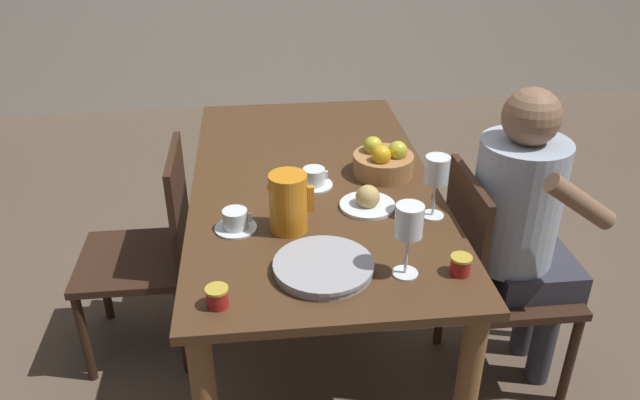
{
  "coord_description": "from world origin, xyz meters",
  "views": [
    {
      "loc": [
        -0.2,
        -2.03,
        1.8
      ],
      "look_at": [
        0.0,
        -0.24,
        0.8
      ],
      "focal_mm": 35.0,
      "sensor_mm": 36.0,
      "label": 1
    }
  ],
  "objects_px": {
    "person_seated": "(523,220)",
    "teacup_near_person": "(235,221)",
    "jam_jar_red": "(217,296)",
    "red_pitcher": "(288,202)",
    "serving_tray": "(323,267)",
    "jam_jar_amber": "(461,264)",
    "wine_glass_water": "(437,172)",
    "teacup_across": "(313,178)",
    "fruit_bowl": "(383,161)",
    "chair_person_side": "(493,276)",
    "chair_opposite": "(151,249)",
    "bread_plate": "(367,201)",
    "wine_glass_juice": "(409,225)"
  },
  "relations": [
    {
      "from": "wine_glass_juice",
      "to": "jam_jar_amber",
      "type": "relative_size",
      "value": 3.6
    },
    {
      "from": "chair_person_side",
      "to": "jam_jar_red",
      "type": "xyz_separation_m",
      "value": [
        -0.95,
        -0.43,
        0.32
      ]
    },
    {
      "from": "teacup_across",
      "to": "jam_jar_amber",
      "type": "distance_m",
      "value": 0.69
    },
    {
      "from": "person_seated",
      "to": "jam_jar_amber",
      "type": "height_order",
      "value": "person_seated"
    },
    {
      "from": "teacup_near_person",
      "to": "teacup_across",
      "type": "bearing_deg",
      "value": 44.34
    },
    {
      "from": "chair_person_side",
      "to": "wine_glass_juice",
      "type": "height_order",
      "value": "wine_glass_juice"
    },
    {
      "from": "teacup_near_person",
      "to": "fruit_bowl",
      "type": "height_order",
      "value": "fruit_bowl"
    },
    {
      "from": "wine_glass_water",
      "to": "teacup_across",
      "type": "bearing_deg",
      "value": 145.24
    },
    {
      "from": "jam_jar_amber",
      "to": "wine_glass_juice",
      "type": "bearing_deg",
      "value": 174.5
    },
    {
      "from": "person_seated",
      "to": "wine_glass_water",
      "type": "distance_m",
      "value": 0.42
    },
    {
      "from": "serving_tray",
      "to": "red_pitcher",
      "type": "bearing_deg",
      "value": 108.91
    },
    {
      "from": "chair_opposite",
      "to": "wine_glass_water",
      "type": "height_order",
      "value": "wine_glass_water"
    },
    {
      "from": "serving_tray",
      "to": "jam_jar_amber",
      "type": "bearing_deg",
      "value": -7.85
    },
    {
      "from": "red_pitcher",
      "to": "chair_opposite",
      "type": "bearing_deg",
      "value": 144.03
    },
    {
      "from": "teacup_near_person",
      "to": "jam_jar_amber",
      "type": "bearing_deg",
      "value": -26.16
    },
    {
      "from": "wine_glass_water",
      "to": "bread_plate",
      "type": "bearing_deg",
      "value": 158.18
    },
    {
      "from": "person_seated",
      "to": "red_pitcher",
      "type": "distance_m",
      "value": 0.84
    },
    {
      "from": "red_pitcher",
      "to": "teacup_across",
      "type": "bearing_deg",
      "value": 69.67
    },
    {
      "from": "chair_person_side",
      "to": "teacup_near_person",
      "type": "distance_m",
      "value": 0.96
    },
    {
      "from": "serving_tray",
      "to": "teacup_across",
      "type": "bearing_deg",
      "value": 87.42
    },
    {
      "from": "serving_tray",
      "to": "jam_jar_red",
      "type": "xyz_separation_m",
      "value": [
        -0.3,
        -0.12,
        0.02
      ]
    },
    {
      "from": "chair_person_side",
      "to": "red_pitcher",
      "type": "distance_m",
      "value": 0.83
    },
    {
      "from": "fruit_bowl",
      "to": "serving_tray",
      "type": "bearing_deg",
      "value": -116.14
    },
    {
      "from": "jam_jar_red",
      "to": "bread_plate",
      "type": "bearing_deg",
      "value": 44.47
    },
    {
      "from": "chair_opposite",
      "to": "teacup_across",
      "type": "xyz_separation_m",
      "value": [
        0.62,
        -0.09,
        0.32
      ]
    },
    {
      "from": "wine_glass_water",
      "to": "serving_tray",
      "type": "relative_size",
      "value": 0.74
    },
    {
      "from": "teacup_near_person",
      "to": "chair_opposite",
      "type": "bearing_deg",
      "value": 134.32
    },
    {
      "from": "wine_glass_water",
      "to": "fruit_bowl",
      "type": "xyz_separation_m",
      "value": [
        -0.1,
        0.32,
        -0.11
      ]
    },
    {
      "from": "jam_jar_amber",
      "to": "red_pitcher",
      "type": "bearing_deg",
      "value": 147.83
    },
    {
      "from": "chair_opposite",
      "to": "bread_plate",
      "type": "relative_size",
      "value": 4.59
    },
    {
      "from": "person_seated",
      "to": "serving_tray",
      "type": "bearing_deg",
      "value": -66.5
    },
    {
      "from": "person_seated",
      "to": "teacup_near_person",
      "type": "height_order",
      "value": "person_seated"
    },
    {
      "from": "red_pitcher",
      "to": "teacup_across",
      "type": "relative_size",
      "value": 1.43
    },
    {
      "from": "chair_person_side",
      "to": "chair_opposite",
      "type": "relative_size",
      "value": 1.0
    },
    {
      "from": "jam_jar_red",
      "to": "jam_jar_amber",
      "type": "bearing_deg",
      "value": 5.96
    },
    {
      "from": "chair_opposite",
      "to": "person_seated",
      "type": "relative_size",
      "value": 0.75
    },
    {
      "from": "teacup_near_person",
      "to": "bread_plate",
      "type": "relative_size",
      "value": 0.71
    },
    {
      "from": "wine_glass_water",
      "to": "teacup_across",
      "type": "xyz_separation_m",
      "value": [
        -0.37,
        0.26,
        -0.13
      ]
    },
    {
      "from": "bread_plate",
      "to": "jam_jar_amber",
      "type": "distance_m",
      "value": 0.45
    },
    {
      "from": "chair_person_side",
      "to": "teacup_across",
      "type": "height_order",
      "value": "chair_person_side"
    },
    {
      "from": "serving_tray",
      "to": "teacup_near_person",
      "type": "bearing_deg",
      "value": 134.07
    },
    {
      "from": "wine_glass_water",
      "to": "serving_tray",
      "type": "bearing_deg",
      "value": -145.49
    },
    {
      "from": "red_pitcher",
      "to": "wine_glass_water",
      "type": "bearing_deg",
      "value": 3.6
    },
    {
      "from": "teacup_near_person",
      "to": "serving_tray",
      "type": "relative_size",
      "value": 0.46
    },
    {
      "from": "chair_person_side",
      "to": "person_seated",
      "type": "xyz_separation_m",
      "value": [
        0.09,
        0.02,
        0.22
      ]
    },
    {
      "from": "bread_plate",
      "to": "red_pitcher",
      "type": "bearing_deg",
      "value": -157.75
    },
    {
      "from": "person_seated",
      "to": "teacup_near_person",
      "type": "bearing_deg",
      "value": -86.45
    },
    {
      "from": "jam_jar_red",
      "to": "red_pitcher",
      "type": "bearing_deg",
      "value": 59.76
    },
    {
      "from": "person_seated",
      "to": "fruit_bowl",
      "type": "distance_m",
      "value": 0.54
    },
    {
      "from": "teacup_across",
      "to": "person_seated",
      "type": "bearing_deg",
      "value": -16.18
    }
  ]
}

